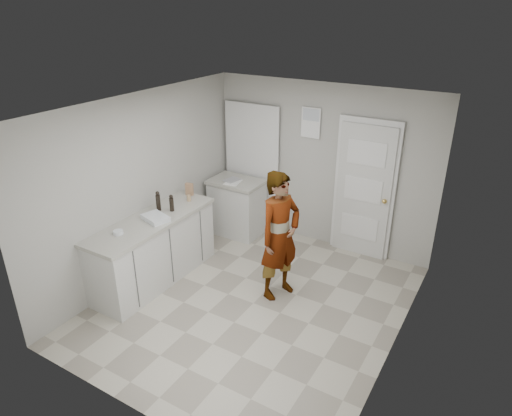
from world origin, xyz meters
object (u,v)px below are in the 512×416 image
Objects in this scene: cake_mix_box at (189,189)px; spice_jar at (189,198)px; baking_dish at (156,218)px; egg_bowl at (118,232)px; person at (280,236)px; oil_cruet_a at (172,203)px; oil_cruet_b at (158,201)px.

spice_jar is at bearing -63.37° from cake_mix_box.
baking_dish is 0.55m from egg_bowl.
spice_jar is at bearing 103.35° from person.
oil_cruet_b is (-0.16, -0.08, 0.02)m from oil_cruet_a.
oil_cruet_a is (0.14, -0.56, 0.02)m from cake_mix_box.
oil_cruet_a is 0.59× the size of baking_dish.
egg_bowl is at bearing 142.27° from person.
spice_jar is 0.32× the size of oil_cruet_b.
oil_cruet_a is 0.85× the size of oil_cruet_b.
person is at bearing -20.17° from cake_mix_box.
person is 14.01× the size of egg_bowl.
spice_jar is at bearing 85.07° from egg_bowl.
egg_bowl is at bearing -97.99° from oil_cruet_a.
person is 18.95× the size of spice_jar.
oil_cruet_b is at bearing 119.30° from person.
cake_mix_box is 0.58m from oil_cruet_a.
oil_cruet_a is 1.96× the size of egg_bowl.
egg_bowl is (-1.66, -1.10, 0.10)m from person.
oil_cruet_a is at bearing 26.18° from oil_cruet_b.
oil_cruet_a reaches higher than baking_dish.
oil_cruet_a is at bearing 82.01° from egg_bowl.
person is 9.26× the size of cake_mix_box.
egg_bowl is at bearing -86.86° from oil_cruet_b.
cake_mix_box reaches higher than baking_dish.
cake_mix_box reaches higher than egg_bowl.
oil_cruet_b reaches higher than baking_dish.
cake_mix_box is 0.46× the size of baking_dish.
baking_dish is 3.32× the size of egg_bowl.
baking_dish reaches higher than egg_bowl.
oil_cruet_b is at bearing 93.14° from egg_bowl.
cake_mix_box is (-1.68, 0.32, 0.17)m from person.
spice_jar is 0.39m from oil_cruet_a.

